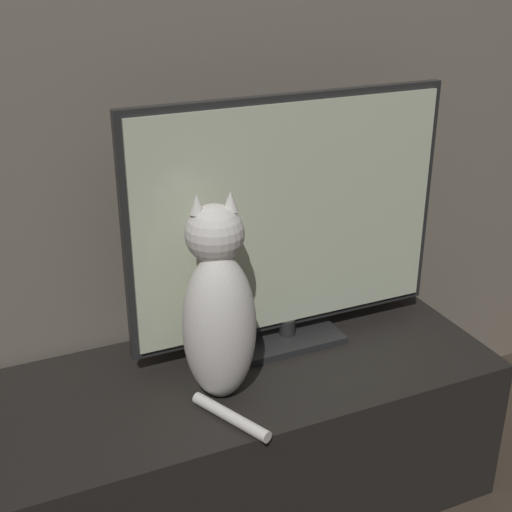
# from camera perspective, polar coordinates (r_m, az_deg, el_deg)

# --- Properties ---
(tv_stand) EXTENTS (1.45, 0.53, 0.42)m
(tv_stand) POSITION_cam_1_polar(r_m,az_deg,el_deg) (1.94, -3.15, -14.89)
(tv_stand) COLOR black
(tv_stand) RESTS_ON ground_plane
(tv) EXTENTS (0.86, 0.17, 0.67)m
(tv) POSITION_cam_1_polar(r_m,az_deg,el_deg) (1.82, 2.63, 2.58)
(tv) COLOR black
(tv) RESTS_ON tv_stand
(cat) EXTENTS (0.20, 0.33, 0.50)m
(cat) POSITION_cam_1_polar(r_m,az_deg,el_deg) (1.65, -3.04, -4.40)
(cat) COLOR silver
(cat) RESTS_ON tv_stand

